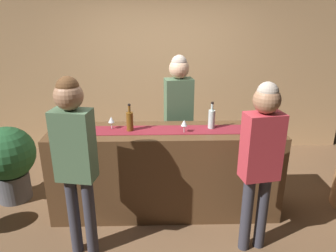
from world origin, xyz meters
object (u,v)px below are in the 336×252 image
wine_glass_near_customer (111,120)px  customer_sipping (261,152)px  wine_bottle_amber (130,121)px  bartender (179,108)px  potted_plant_tall (9,159)px  wine_bottle_clear (212,119)px  wine_glass_mid_counter (184,123)px  customer_browsing (75,151)px

wine_glass_near_customer → customer_sipping: (1.44, -0.71, -0.08)m
wine_bottle_amber → wine_glass_near_customer: bearing=163.7°
wine_glass_near_customer → customer_sipping: bearing=-26.2°
bartender → potted_plant_tall: bartender is taller
wine_glass_near_customer → wine_bottle_clear: bearing=-0.5°
wine_bottle_amber → potted_plant_tall: wine_bottle_amber is taller
wine_bottle_amber → bartender: (0.56, 0.59, -0.04)m
wine_bottle_clear → wine_glass_mid_counter: 0.33m
wine_bottle_amber → customer_sipping: bearing=-27.8°
wine_bottle_amber → wine_glass_near_customer: wine_bottle_amber is taller
customer_browsing → potted_plant_tall: bearing=148.2°
wine_glass_near_customer → bartender: bearing=34.5°
wine_glass_mid_counter → potted_plant_tall: wine_glass_mid_counter is taller
wine_bottle_amber → wine_bottle_clear: 0.89m
wine_glass_mid_counter → customer_browsing: 1.17m
wine_bottle_clear → customer_browsing: bearing=-151.3°
wine_bottle_amber → potted_plant_tall: (-1.52, 0.30, -0.58)m
wine_bottle_amber → bartender: size_ratio=0.17×
wine_glass_mid_counter → customer_sipping: 0.88m
wine_bottle_clear → wine_glass_near_customer: bearing=179.5°
wine_glass_mid_counter → bartender: size_ratio=0.08×
wine_bottle_amber → customer_sipping: customer_sipping is taller
wine_bottle_clear → wine_glass_mid_counter: bearing=-158.9°
potted_plant_tall → bartender: bearing=7.7°
wine_glass_mid_counter → bartender: bartender is taller
customer_sipping → customer_browsing: customer_browsing is taller
wine_bottle_amber → wine_bottle_clear: same height
wine_bottle_amber → potted_plant_tall: size_ratio=0.32×
wine_bottle_clear → customer_sipping: size_ratio=0.18×
wine_glass_near_customer → wine_bottle_amber: bearing=-16.3°
wine_glass_mid_counter → wine_bottle_clear: bearing=21.1°
wine_bottle_amber → customer_browsing: 0.80m
wine_bottle_clear → bartender: bearing=121.7°
wine_glass_mid_counter → potted_plant_tall: bearing=169.9°
wine_glass_mid_counter → bartender: (-0.02, 0.65, -0.03)m
wine_bottle_amber → bartender: bearing=46.3°
customer_sipping → customer_browsing: bearing=170.6°
wine_bottle_amber → wine_glass_near_customer: size_ratio=2.10×
customer_browsing → wine_glass_near_customer: bearing=83.1°
wine_bottle_clear → bartender: (-0.33, 0.54, -0.04)m
bartender → customer_sipping: size_ratio=1.03×
wine_bottle_amber → wine_glass_near_customer: (-0.21, 0.06, -0.01)m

